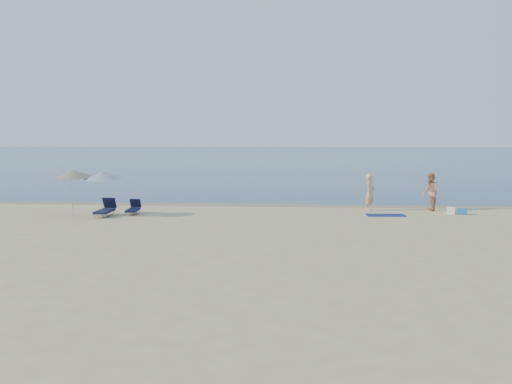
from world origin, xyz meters
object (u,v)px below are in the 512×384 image
person_left (370,192)px  blue_cooler (462,211)px  umbrella_near (103,175)px  person_right (430,192)px

person_left → blue_cooler: size_ratio=4.11×
person_left → umbrella_near: (-12.29, -3.32, 0.96)m
blue_cooler → umbrella_near: 16.65m
person_right → blue_cooler: 2.06m
person_left → umbrella_near: size_ratio=0.84×
person_right → blue_cooler: bearing=40.1°
blue_cooler → umbrella_near: umbrella_near is taller
blue_cooler → umbrella_near: size_ratio=0.20×
person_right → blue_cooler: person_right is taller
person_left → person_right: person_right is taller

